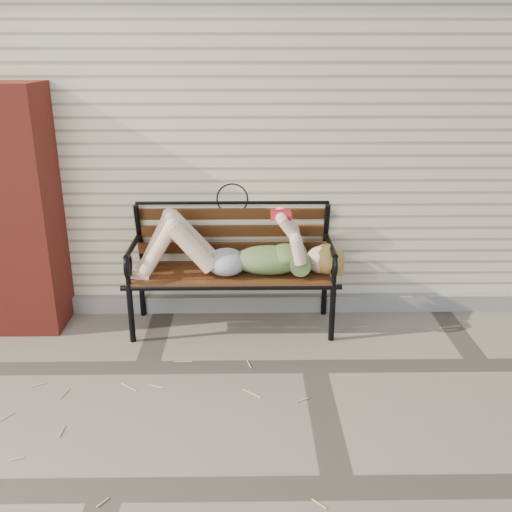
{
  "coord_description": "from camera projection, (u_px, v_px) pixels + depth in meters",
  "views": [
    {
      "loc": [
        -0.49,
        -3.71,
        2.23
      ],
      "look_at": [
        -0.43,
        0.48,
        0.71
      ],
      "focal_mm": 40.0,
      "sensor_mm": 36.0,
      "label": 1
    }
  ],
  "objects": [
    {
      "name": "house_wall",
      "position": [
        290.0,
        116.0,
        6.56
      ],
      "size": [
        8.0,
        4.0,
        3.0
      ],
      "primitive_type": "cube",
      "color": "beige",
      "rests_on": "ground"
    },
    {
      "name": "reading_woman",
      "position": [
        234.0,
        250.0,
        4.59
      ],
      "size": [
        1.72,
        0.39,
        0.54
      ],
      "color": "#0A3B4C",
      "rests_on": "ground"
    },
    {
      "name": "brick_pillar",
      "position": [
        23.0,
        211.0,
        4.58
      ],
      "size": [
        0.5,
        0.5,
        2.0
      ],
      "primitive_type": "cube",
      "color": "maroon",
      "rests_on": "ground"
    },
    {
      "name": "garden_bench",
      "position": [
        232.0,
        249.0,
        4.74
      ],
      "size": [
        1.82,
        0.73,
        1.18
      ],
      "color": "black",
      "rests_on": "ground"
    },
    {
      "name": "ground",
      "position": [
        314.0,
        366.0,
        4.25
      ],
      "size": [
        80.0,
        80.0,
        0.0
      ],
      "primitive_type": "plane",
      "color": "#756A5A",
      "rests_on": "ground"
    },
    {
      "name": "foundation_strip",
      "position": [
        303.0,
        303.0,
        5.14
      ],
      "size": [
        8.0,
        0.1,
        0.15
      ],
      "primitive_type": "cube",
      "color": "gray",
      "rests_on": "ground"
    },
    {
      "name": "straw_scatter",
      "position": [
        200.0,
        430.0,
        3.54
      ],
      "size": [
        2.78,
        1.77,
        0.01
      ],
      "color": "#D2C966",
      "rests_on": "ground"
    }
  ]
}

